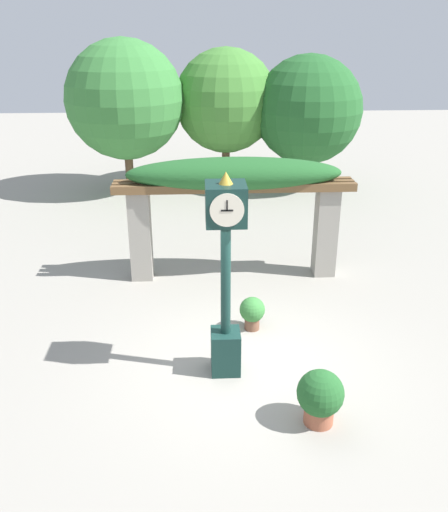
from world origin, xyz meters
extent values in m
plane|color=gray|center=(0.00, 0.00, 0.00)|extent=(60.00, 60.00, 0.00)
cube|color=#14332D|center=(-0.39, -0.19, 0.37)|extent=(0.48, 0.48, 0.74)
cylinder|color=#14332D|center=(-0.39, -0.19, 1.65)|extent=(0.16, 0.16, 1.83)
cylinder|color=gold|center=(-0.39, -0.19, 2.59)|extent=(0.25, 0.25, 0.04)
cube|color=#14332D|center=(-0.39, -0.19, 2.91)|extent=(0.60, 0.60, 0.60)
cylinder|color=beige|center=(-0.39, -0.50, 2.91)|extent=(0.49, 0.02, 0.49)
cylinder|color=beige|center=(-0.39, 0.12, 2.91)|extent=(0.49, 0.02, 0.49)
cube|color=black|center=(-0.39, -0.52, 2.91)|extent=(0.17, 0.01, 0.02)
cube|color=black|center=(-0.39, -0.52, 2.98)|extent=(0.02, 0.01, 0.16)
cone|color=gold|center=(-0.39, -0.19, 3.30)|extent=(0.21, 0.21, 0.18)
cube|color=gray|center=(-2.08, 3.56, 1.03)|extent=(0.47, 0.47, 2.05)
cube|color=gray|center=(2.08, 3.56, 1.03)|extent=(0.47, 0.47, 2.05)
cube|color=brown|center=(0.00, 3.33, 2.14)|extent=(5.24, 0.16, 0.18)
cube|color=brown|center=(0.00, 3.56, 2.14)|extent=(5.24, 0.16, 0.18)
cube|color=brown|center=(0.00, 3.80, 2.14)|extent=(5.24, 0.16, 0.18)
ellipsoid|color=#235B28|center=(0.00, 3.56, 2.40)|extent=(4.67, 1.07, 0.70)
cylinder|color=#9E563D|center=(0.88, -1.56, 0.13)|extent=(0.43, 0.43, 0.26)
sphere|color=#235B28|center=(0.88, -1.56, 0.51)|extent=(0.68, 0.68, 0.68)
cylinder|color=brown|center=(0.18, 1.14, 0.11)|extent=(0.28, 0.28, 0.23)
sphere|color=#387A38|center=(0.18, 1.14, 0.41)|extent=(0.48, 0.48, 0.48)
cylinder|color=brown|center=(-3.11, 10.69, 0.88)|extent=(0.28, 0.28, 1.75)
sphere|color=#387A38|center=(-3.11, 10.69, 3.11)|extent=(3.88, 3.88, 3.88)
cylinder|color=brown|center=(0.26, 11.43, 0.87)|extent=(0.28, 0.28, 1.73)
sphere|color=#427F33|center=(0.26, 11.43, 2.97)|extent=(3.53, 3.53, 3.53)
cylinder|color=brown|center=(3.00, 10.77, 0.73)|extent=(0.28, 0.28, 1.46)
sphere|color=#235B28|center=(3.00, 10.77, 2.73)|extent=(3.62, 3.62, 3.62)
camera|label=1|loc=(-0.82, -7.79, 5.30)|focal=38.00mm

